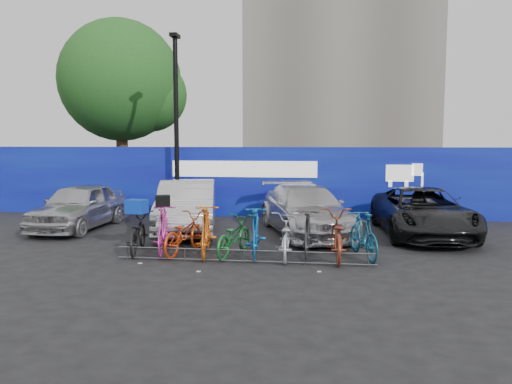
% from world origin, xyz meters
% --- Properties ---
extents(ground, '(100.00, 100.00, 0.00)m').
position_xyz_m(ground, '(0.00, 0.00, 0.00)').
color(ground, black).
rests_on(ground, ground).
extents(hoarding, '(22.00, 0.18, 2.40)m').
position_xyz_m(hoarding, '(0.01, 6.00, 1.20)').
color(hoarding, '#0D0A94').
rests_on(hoarding, ground).
extents(tree, '(5.40, 5.20, 7.80)m').
position_xyz_m(tree, '(-6.77, 10.06, 5.07)').
color(tree, '#382314').
rests_on(tree, ground).
extents(lamppost, '(0.25, 0.50, 6.11)m').
position_xyz_m(lamppost, '(-3.20, 5.40, 3.27)').
color(lamppost, black).
rests_on(lamppost, ground).
extents(bike_rack, '(5.60, 0.03, 0.30)m').
position_xyz_m(bike_rack, '(-0.00, -0.60, 0.16)').
color(bike_rack, '#595B60').
rests_on(bike_rack, ground).
extents(car_0, '(1.69, 4.03, 1.36)m').
position_xyz_m(car_0, '(-5.50, 2.94, 0.68)').
color(car_0, '#A9A8AD').
rests_on(car_0, ground).
extents(car_1, '(2.40, 4.67, 1.47)m').
position_xyz_m(car_1, '(-2.18, 2.89, 0.73)').
color(car_1, silver).
rests_on(car_1, ground).
extents(car_2, '(3.26, 5.05, 1.36)m').
position_xyz_m(car_2, '(1.21, 3.02, 0.68)').
color(car_2, '#B6B6BB').
rests_on(car_2, ground).
extents(car_3, '(2.44, 4.86, 1.32)m').
position_xyz_m(car_3, '(4.40, 3.09, 0.66)').
color(car_3, black).
rests_on(car_3, ground).
extents(bike_0, '(0.94, 1.86, 0.93)m').
position_xyz_m(bike_0, '(-2.63, 0.10, 0.47)').
color(bike_0, black).
rests_on(bike_0, ground).
extents(bike_1, '(0.87, 1.91, 1.11)m').
position_xyz_m(bike_1, '(-2.00, 0.11, 0.55)').
color(bike_1, '#C32F93').
rests_on(bike_1, ground).
extents(bike_2, '(1.04, 1.90, 0.95)m').
position_xyz_m(bike_2, '(-1.51, 0.14, 0.47)').
color(bike_2, '#B7380E').
rests_on(bike_2, ground).
extents(bike_3, '(0.80, 1.95, 1.14)m').
position_xyz_m(bike_3, '(-0.96, -0.02, 0.57)').
color(bike_3, '#CC5A15').
rests_on(bike_3, ground).
extents(bike_4, '(1.01, 1.80, 0.90)m').
position_xyz_m(bike_4, '(-0.34, 0.08, 0.45)').
color(bike_4, '#156927').
rests_on(bike_4, ground).
extents(bike_5, '(0.69, 1.87, 1.10)m').
position_xyz_m(bike_5, '(0.16, 0.08, 0.55)').
color(bike_5, '#1059AD').
rests_on(bike_5, ground).
extents(bike_6, '(0.74, 1.86, 0.96)m').
position_xyz_m(bike_6, '(0.83, 0.02, 0.48)').
color(bike_6, '#B1B5BA').
rests_on(bike_6, ground).
extents(bike_7, '(0.53, 1.76, 1.05)m').
position_xyz_m(bike_7, '(1.33, 0.15, 0.53)').
color(bike_7, '#27272A').
rests_on(bike_7, ground).
extents(bike_8, '(0.74, 2.04, 1.07)m').
position_xyz_m(bike_8, '(1.97, 0.05, 0.53)').
color(bike_8, maroon).
rests_on(bike_8, ground).
extents(bike_9, '(0.93, 1.81, 1.05)m').
position_xyz_m(bike_9, '(2.56, 0.18, 0.52)').
color(bike_9, navy).
rests_on(bike_9, ground).
extents(cargo_crate, '(0.50, 0.41, 0.32)m').
position_xyz_m(cargo_crate, '(-2.63, 0.10, 1.09)').
color(cargo_crate, '#0C33B8').
rests_on(cargo_crate, bike_0).
extents(cargo_topcase, '(0.41, 0.39, 0.25)m').
position_xyz_m(cargo_topcase, '(-2.00, 0.11, 1.23)').
color(cargo_topcase, black).
rests_on(cargo_topcase, bike_1).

